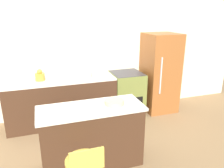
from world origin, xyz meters
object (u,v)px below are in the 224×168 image
object	(u,v)px
refrigerator	(160,73)
mixing_bowl	(85,74)
kettle	(40,76)
oven_range	(126,93)

from	to	relation	value
refrigerator	mixing_bowl	world-z (taller)	refrigerator
kettle	mixing_bowl	xyz separation A→B (m)	(0.83, 0.00, -0.04)
oven_range	kettle	world-z (taller)	kettle
kettle	oven_range	bearing A→B (deg)	-0.57
refrigerator	mixing_bowl	distance (m)	1.66
refrigerator	kettle	xyz separation A→B (m)	(-2.49, 0.04, 0.15)
oven_range	kettle	distance (m)	1.81
kettle	mixing_bowl	bearing A→B (deg)	0.00
refrigerator	mixing_bowl	xyz separation A→B (m)	(-1.65, 0.04, 0.11)
oven_range	kettle	size ratio (longest dim) A/B	4.24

